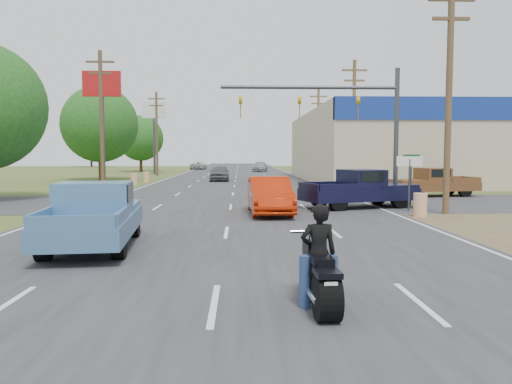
{
  "coord_description": "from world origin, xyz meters",
  "views": [
    {
      "loc": [
        0.45,
        -8.5,
        2.63
      ],
      "look_at": [
        1.02,
        8.93,
        1.3
      ],
      "focal_mm": 35.0,
      "sensor_mm": 36.0,
      "label": 1
    }
  ],
  "objects_px": {
    "motorcycle": "(319,278)",
    "distant_car_grey": "(219,173)",
    "rider": "(318,259)",
    "distant_car_silver": "(260,167)",
    "blue_pickup": "(95,214)",
    "navy_pickup": "(362,189)",
    "distant_car_white": "(199,166)",
    "red_convertible": "(270,196)",
    "brown_pickup": "(432,182)"
  },
  "relations": [
    {
      "from": "motorcycle",
      "to": "distant_car_white",
      "type": "bearing_deg",
      "value": 93.62
    },
    {
      "from": "blue_pickup",
      "to": "navy_pickup",
      "type": "relative_size",
      "value": 0.95
    },
    {
      "from": "brown_pickup",
      "to": "distant_car_silver",
      "type": "height_order",
      "value": "brown_pickup"
    },
    {
      "from": "navy_pickup",
      "to": "distant_car_grey",
      "type": "bearing_deg",
      "value": 179.0
    },
    {
      "from": "navy_pickup",
      "to": "distant_car_silver",
      "type": "xyz_separation_m",
      "value": [
        -2.95,
        50.4,
        -0.23
      ]
    },
    {
      "from": "rider",
      "to": "navy_pickup",
      "type": "bearing_deg",
      "value": -108.9
    },
    {
      "from": "rider",
      "to": "distant_car_silver",
      "type": "xyz_separation_m",
      "value": [
        1.67,
        66.15,
        -0.13
      ]
    },
    {
      "from": "motorcycle",
      "to": "navy_pickup",
      "type": "relative_size",
      "value": 0.4
    },
    {
      "from": "rider",
      "to": "navy_pickup",
      "type": "height_order",
      "value": "navy_pickup"
    },
    {
      "from": "red_convertible",
      "to": "distant_car_silver",
      "type": "height_order",
      "value": "red_convertible"
    },
    {
      "from": "distant_car_silver",
      "to": "distant_car_white",
      "type": "bearing_deg",
      "value": 141.39
    },
    {
      "from": "brown_pickup",
      "to": "distant_car_white",
      "type": "height_order",
      "value": "brown_pickup"
    },
    {
      "from": "distant_car_grey",
      "to": "distant_car_silver",
      "type": "xyz_separation_m",
      "value": [
        4.98,
        25.86,
        -0.06
      ]
    },
    {
      "from": "motorcycle",
      "to": "distant_car_grey",
      "type": "xyz_separation_m",
      "value": [
        -3.32,
        40.37,
        0.23
      ]
    },
    {
      "from": "red_convertible",
      "to": "brown_pickup",
      "type": "distance_m",
      "value": 13.8
    },
    {
      "from": "rider",
      "to": "distant_car_white",
      "type": "bearing_deg",
      "value": -86.38
    },
    {
      "from": "red_convertible",
      "to": "distant_car_white",
      "type": "distance_m",
      "value": 63.62
    },
    {
      "from": "rider",
      "to": "blue_pickup",
      "type": "bearing_deg",
      "value": -49.44
    },
    {
      "from": "navy_pickup",
      "to": "distant_car_silver",
      "type": "distance_m",
      "value": 50.49
    },
    {
      "from": "blue_pickup",
      "to": "navy_pickup",
      "type": "height_order",
      "value": "navy_pickup"
    },
    {
      "from": "distant_car_grey",
      "to": "brown_pickup",
      "type": "bearing_deg",
      "value": -53.3
    },
    {
      "from": "navy_pickup",
      "to": "blue_pickup",
      "type": "bearing_deg",
      "value": -64.15
    },
    {
      "from": "navy_pickup",
      "to": "brown_pickup",
      "type": "relative_size",
      "value": 1.08
    },
    {
      "from": "rider",
      "to": "distant_car_silver",
      "type": "height_order",
      "value": "rider"
    },
    {
      "from": "navy_pickup",
      "to": "brown_pickup",
      "type": "height_order",
      "value": "navy_pickup"
    },
    {
      "from": "motorcycle",
      "to": "rider",
      "type": "relative_size",
      "value": 1.43
    },
    {
      "from": "brown_pickup",
      "to": "distant_car_white",
      "type": "xyz_separation_m",
      "value": [
        -18.87,
        54.27,
        -0.21
      ]
    },
    {
      "from": "blue_pickup",
      "to": "navy_pickup",
      "type": "bearing_deg",
      "value": 39.1
    },
    {
      "from": "rider",
      "to": "blue_pickup",
      "type": "xyz_separation_m",
      "value": [
        -5.43,
        5.79,
        0.08
      ]
    },
    {
      "from": "distant_car_white",
      "to": "distant_car_silver",
      "type": "bearing_deg",
      "value": 140.04
    },
    {
      "from": "motorcycle",
      "to": "distant_car_white",
      "type": "distance_m",
      "value": 76.95
    },
    {
      "from": "red_convertible",
      "to": "navy_pickup",
      "type": "distance_m",
      "value": 5.23
    },
    {
      "from": "distant_car_grey",
      "to": "distant_car_silver",
      "type": "distance_m",
      "value": 26.33
    },
    {
      "from": "motorcycle",
      "to": "distant_car_grey",
      "type": "bearing_deg",
      "value": 92.13
    },
    {
      "from": "distant_car_silver",
      "to": "blue_pickup",
      "type": "bearing_deg",
      "value": -89.4
    },
    {
      "from": "rider",
      "to": "distant_car_silver",
      "type": "distance_m",
      "value": 66.17
    },
    {
      "from": "rider",
      "to": "brown_pickup",
      "type": "relative_size",
      "value": 0.3
    },
    {
      "from": "blue_pickup",
      "to": "distant_car_white",
      "type": "distance_m",
      "value": 70.7
    },
    {
      "from": "brown_pickup",
      "to": "distant_car_silver",
      "type": "bearing_deg",
      "value": 1.38
    },
    {
      "from": "rider",
      "to": "distant_car_grey",
      "type": "relative_size",
      "value": 0.37
    },
    {
      "from": "distant_car_grey",
      "to": "motorcycle",
      "type": "bearing_deg",
      "value": -86.08
    },
    {
      "from": "rider",
      "to": "distant_car_grey",
      "type": "height_order",
      "value": "rider"
    },
    {
      "from": "brown_pickup",
      "to": "distant_car_grey",
      "type": "xyz_separation_m",
      "value": [
        -13.9,
        18.13,
        -0.11
      ]
    },
    {
      "from": "distant_car_grey",
      "to": "rider",
      "type": "bearing_deg",
      "value": -86.07
    },
    {
      "from": "motorcycle",
      "to": "brown_pickup",
      "type": "distance_m",
      "value": 24.63
    },
    {
      "from": "distant_car_silver",
      "to": "distant_car_white",
      "type": "relative_size",
      "value": 1.02
    },
    {
      "from": "red_convertible",
      "to": "rider",
      "type": "height_order",
      "value": "rider"
    },
    {
      "from": "motorcycle",
      "to": "navy_pickup",
      "type": "distance_m",
      "value": 16.49
    },
    {
      "from": "brown_pickup",
      "to": "distant_car_grey",
      "type": "relative_size",
      "value": 1.22
    },
    {
      "from": "motorcycle",
      "to": "red_convertible",
      "type": "bearing_deg",
      "value": 87.57
    }
  ]
}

